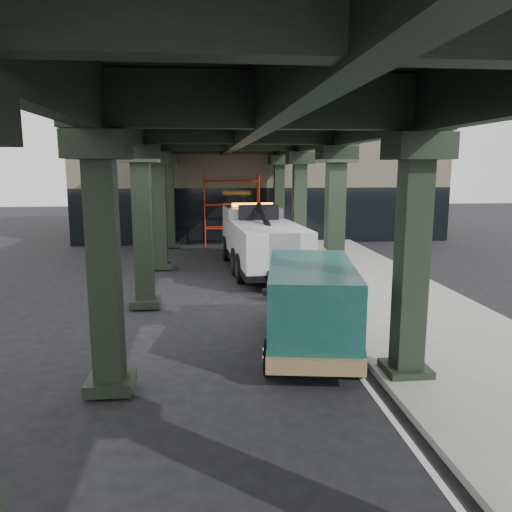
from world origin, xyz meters
TOP-DOWN VIEW (x-y plane):
  - ground at (0.00, 0.00)m, footprint 90.00×90.00m
  - sidewalk at (4.50, 2.00)m, footprint 5.00×40.00m
  - lane_stripe at (1.70, 2.00)m, footprint 0.12×38.00m
  - viaduct at (-0.40, 2.00)m, footprint 7.40×32.00m
  - building at (2.00, 20.00)m, footprint 22.00×10.00m
  - scaffolding at (0.00, 14.64)m, footprint 3.08×0.88m
  - tow_truck at (0.82, 7.54)m, footprint 3.08×8.94m
  - towed_van at (0.99, -1.99)m, footprint 2.81×5.50m

SIDE VIEW (x-z plane):
  - ground at x=0.00m, z-range 0.00..0.00m
  - lane_stripe at x=1.70m, z-range 0.00..0.01m
  - sidewalk at x=4.50m, z-range 0.00..0.15m
  - towed_van at x=0.99m, z-range 0.08..2.21m
  - tow_truck at x=0.82m, z-range -0.04..2.85m
  - scaffolding at x=0.00m, z-range 0.11..4.11m
  - building at x=2.00m, z-range 0.00..8.00m
  - viaduct at x=-0.40m, z-range 2.26..8.66m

